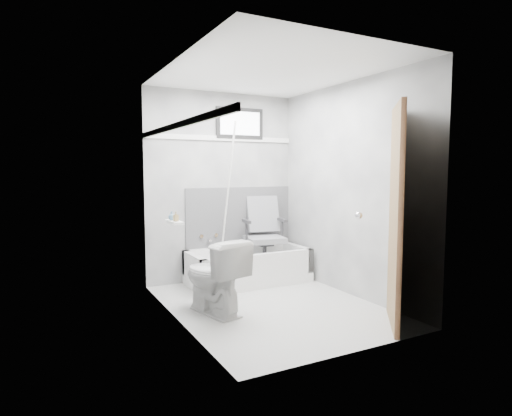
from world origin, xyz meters
TOP-DOWN VIEW (x-y plane):
  - floor at (0.00, 0.00)m, footprint 2.60×2.60m
  - ceiling at (0.00, 0.00)m, footprint 2.60×2.60m
  - wall_back at (0.00, 1.30)m, footprint 2.00×0.02m
  - wall_front at (0.00, -1.30)m, footprint 2.00×0.02m
  - wall_left at (-1.00, 0.00)m, footprint 0.02×2.60m
  - wall_right at (1.00, 0.00)m, footprint 0.02×2.60m
  - bathtub at (0.20, 0.93)m, footprint 1.50×0.70m
  - office_chair at (0.46, 0.98)m, footprint 0.64×0.64m
  - toilet at (-0.62, 0.07)m, footprint 0.59×0.83m
  - door at (0.98, -1.28)m, footprint 0.78×0.78m
  - window at (0.25, 1.29)m, footprint 0.66×0.04m
  - backerboard at (0.25, 1.29)m, footprint 1.50×0.02m
  - trim_back at (0.00, 1.29)m, footprint 2.00×0.02m
  - trim_left at (-0.99, 0.00)m, footprint 0.02×2.60m
  - pole at (-0.03, 1.06)m, footprint 0.02×0.53m
  - shelf at (-0.93, 0.33)m, footprint 0.10×0.32m
  - soap_bottle_a at (-0.94, 0.25)m, footprint 0.05×0.05m
  - soap_bottle_b at (-0.94, 0.39)m, footprint 0.10×0.10m
  - faucet at (-0.20, 1.27)m, footprint 0.26×0.10m

SIDE VIEW (x-z plane):
  - floor at x=0.00m, z-range 0.00..0.00m
  - bathtub at x=0.20m, z-range 0.00..0.42m
  - toilet at x=-0.62m, z-range 0.00..0.74m
  - faucet at x=-0.20m, z-range 0.47..0.63m
  - office_chair at x=0.46m, z-range 0.12..1.08m
  - backerboard at x=0.25m, z-range 0.41..1.19m
  - shelf at x=-0.93m, z-range 0.89..0.91m
  - soap_bottle_b at x=-0.94m, z-range 0.91..1.00m
  - soap_bottle_a at x=-0.94m, z-range 0.92..1.01m
  - door at x=0.98m, z-range 0.00..2.00m
  - pole at x=-0.03m, z-range 0.11..1.99m
  - wall_back at x=0.00m, z-range 0.00..2.40m
  - wall_front at x=0.00m, z-range 0.00..2.40m
  - wall_left at x=-1.00m, z-range 0.00..2.40m
  - wall_right at x=1.00m, z-range 0.00..2.40m
  - trim_back at x=0.00m, z-range 1.79..1.85m
  - trim_left at x=-0.99m, z-range 1.79..1.85m
  - window at x=0.25m, z-range 1.82..2.22m
  - ceiling at x=0.00m, z-range 2.40..2.40m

